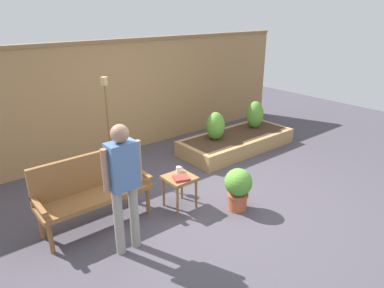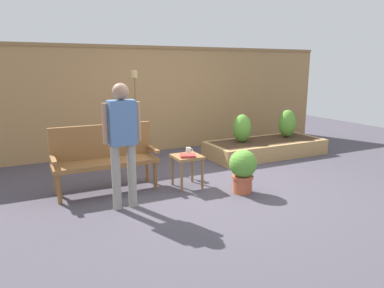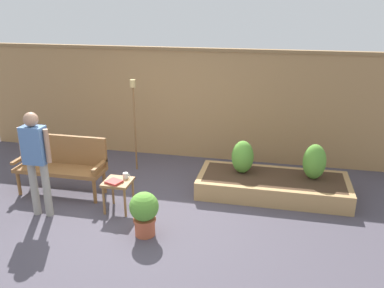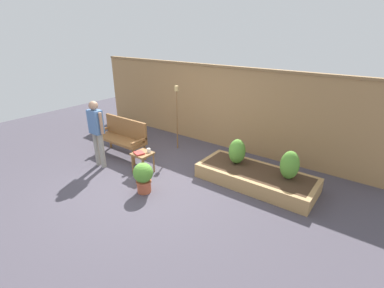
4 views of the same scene
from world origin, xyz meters
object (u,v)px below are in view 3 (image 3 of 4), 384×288
object	(u,v)px
tiki_torch	(134,109)
person_by_bench	(36,156)
book_on_table	(114,182)
shrub_near_bench	(243,157)
garden_bench	(62,161)
side_table	(118,186)
cup_on_table	(126,176)
potted_boxwood	(144,211)
shrub_far_corner	(314,162)

from	to	relation	value
tiki_torch	person_by_bench	distance (m)	2.07
book_on_table	shrub_near_bench	world-z (taller)	shrub_near_bench
book_on_table	tiki_torch	xyz separation A→B (m)	(-0.25, 1.61, 0.66)
book_on_table	person_by_bench	size ratio (longest dim) A/B	0.14
garden_bench	side_table	bearing A→B (deg)	-19.99
side_table	cup_on_table	world-z (taller)	cup_on_table
side_table	potted_boxwood	size ratio (longest dim) A/B	0.77
book_on_table	person_by_bench	bearing A→B (deg)	-143.99
tiki_torch	person_by_bench	size ratio (longest dim) A/B	1.08
garden_bench	shrub_near_bench	xyz separation A→B (m)	(2.83, 0.72, 0.03)
cup_on_table	potted_boxwood	xyz separation A→B (m)	(0.52, -0.68, -0.17)
shrub_near_bench	tiki_torch	size ratio (longest dim) A/B	0.32
shrub_far_corner	shrub_near_bench	bearing A→B (deg)	180.00
garden_bench	book_on_table	size ratio (longest dim) A/B	6.83
potted_boxwood	side_table	bearing A→B (deg)	136.60
potted_boxwood	shrub_far_corner	bearing A→B (deg)	36.83
garden_bench	cup_on_table	distance (m)	1.23
tiki_torch	person_by_bench	bearing A→B (deg)	-111.89
potted_boxwood	tiki_torch	distance (m)	2.42
shrub_near_bench	shrub_far_corner	size ratio (longest dim) A/B	0.95
potted_boxwood	shrub_far_corner	world-z (taller)	shrub_far_corner
garden_bench	book_on_table	bearing A→B (deg)	-23.78
cup_on_table	book_on_table	bearing A→B (deg)	-119.27
side_table	garden_bench	bearing A→B (deg)	160.01
potted_boxwood	shrub_near_bench	xyz separation A→B (m)	(1.12, 1.69, 0.22)
cup_on_table	person_by_bench	distance (m)	1.29
book_on_table	shrub_far_corner	xyz separation A→B (m)	(2.88, 1.20, 0.09)
garden_bench	book_on_table	world-z (taller)	garden_bench
garden_bench	shrub_far_corner	size ratio (longest dim) A/B	2.51
shrub_near_bench	tiki_torch	xyz separation A→B (m)	(-2.00, 0.42, 0.58)
side_table	shrub_near_bench	size ratio (longest dim) A/B	0.88
cup_on_table	tiki_torch	xyz separation A→B (m)	(-0.36, 1.42, 0.63)
book_on_table	shrub_far_corner	bearing A→B (deg)	42.56
potted_boxwood	person_by_bench	xyz separation A→B (m)	(-1.64, 0.20, 0.58)
book_on_table	potted_boxwood	xyz separation A→B (m)	(0.62, -0.49, -0.14)
cup_on_table	book_on_table	world-z (taller)	cup_on_table
cup_on_table	shrub_far_corner	distance (m)	2.95
potted_boxwood	shrub_near_bench	bearing A→B (deg)	56.34
side_table	shrub_far_corner	world-z (taller)	shrub_far_corner
book_on_table	potted_boxwood	bearing A→B (deg)	-18.27
side_table	book_on_table	size ratio (longest dim) A/B	2.28
tiki_torch	book_on_table	bearing A→B (deg)	-81.13
cup_on_table	shrub_far_corner	world-z (taller)	shrub_far_corner
cup_on_table	side_table	bearing A→B (deg)	-124.79
cup_on_table	garden_bench	bearing A→B (deg)	166.48
cup_on_table	potted_boxwood	world-z (taller)	potted_boxwood
cup_on_table	tiki_torch	distance (m)	1.60
shrub_far_corner	tiki_torch	distance (m)	3.21
side_table	shrub_far_corner	xyz separation A→B (m)	(2.85, 1.12, 0.19)
side_table	shrub_near_bench	distance (m)	2.06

